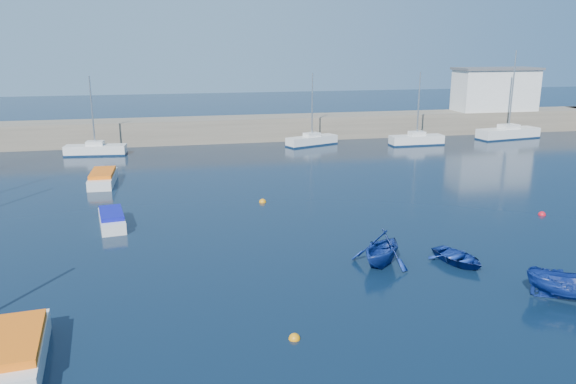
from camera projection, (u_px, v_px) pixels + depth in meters
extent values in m
plane|color=black|center=(451.00, 333.00, 21.59)|extent=(220.00, 220.00, 0.00)
cube|color=#706655|center=(258.00, 128.00, 64.70)|extent=(96.00, 4.50, 2.60)
cube|color=silver|center=(495.00, 90.00, 69.88)|extent=(10.00, 4.00, 5.00)
cube|color=silver|center=(96.00, 150.00, 55.76)|extent=(6.01, 2.23, 1.00)
cylinder|color=#B7BABC|center=(92.00, 111.00, 54.76)|extent=(0.15, 0.15, 6.76)
cube|color=silver|center=(312.00, 141.00, 61.21)|extent=(6.08, 3.71, 0.97)
cylinder|color=#B7BABC|center=(312.00, 105.00, 60.21)|extent=(0.14, 0.14, 6.77)
cube|color=silver|center=(416.00, 140.00, 61.38)|extent=(5.93, 1.74, 1.05)
cylinder|color=#B7BABC|center=(419.00, 104.00, 60.38)|extent=(0.15, 0.15, 6.80)
cube|color=silver|center=(508.00, 133.00, 65.52)|extent=(7.96, 3.40, 1.17)
cylinder|color=#B7BABC|center=(512.00, 90.00, 64.23)|extent=(0.17, 0.17, 8.86)
cube|color=silver|center=(18.00, 354.00, 19.35)|extent=(2.21, 5.10, 0.81)
cube|color=orange|center=(16.00, 339.00, 19.21)|extent=(2.00, 3.86, 0.30)
cube|color=silver|center=(112.00, 221.00, 34.04)|extent=(1.94, 4.10, 0.70)
cube|color=#0D118F|center=(111.00, 213.00, 33.92)|extent=(1.73, 3.12, 0.26)
cube|color=silver|center=(103.00, 179.00, 44.34)|extent=(1.88, 5.12, 0.76)
cube|color=orange|center=(102.00, 173.00, 44.21)|extent=(1.77, 3.85, 0.28)
imported|color=navy|center=(458.00, 258.00, 28.28)|extent=(2.96, 3.53, 0.63)
imported|color=navy|center=(382.00, 248.00, 27.96)|extent=(4.50, 4.51, 1.80)
imported|color=navy|center=(572.00, 287.00, 23.98)|extent=(3.82, 3.22, 1.42)
sphere|color=orange|center=(294.00, 339.00, 21.12)|extent=(0.45, 0.45, 0.45)
sphere|color=red|center=(542.00, 215.00, 36.36)|extent=(0.49, 0.49, 0.49)
sphere|color=orange|center=(263.00, 202.00, 39.27)|extent=(0.50, 0.50, 0.50)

